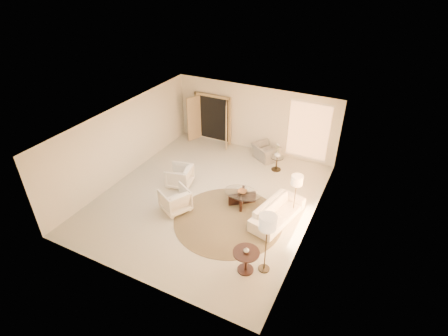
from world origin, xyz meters
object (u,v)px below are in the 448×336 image
at_px(coffee_table, 242,197).
at_px(side_vase, 277,154).
at_px(side_table, 277,162).
at_px(floor_lamp_near, 297,182).
at_px(armchair_right, 175,199).
at_px(sofa, 278,212).
at_px(floor_lamp_far, 268,225).
at_px(armchair_left, 179,175).
at_px(accent_chair, 266,150).
at_px(end_vase, 246,250).
at_px(bowl, 242,192).
at_px(end_table, 246,258).

bearing_deg(coffee_table, side_vase, 83.15).
distance_m(side_table, floor_lamp_near, 2.90).
height_order(armchair_right, side_table, armchair_right).
xyz_separation_m(sofa, floor_lamp_far, (0.37, -2.10, 1.25)).
relative_size(armchair_left, accent_chair, 0.87).
distance_m(armchair_left, coffee_table, 2.50).
bearing_deg(sofa, coffee_table, 91.81).
relative_size(side_table, floor_lamp_far, 0.31).
xyz_separation_m(floor_lamp_near, end_vase, (-0.43, -2.86, -0.53)).
xyz_separation_m(floor_lamp_far, end_vase, (-0.43, -0.26, -0.82)).
height_order(armchair_right, end_vase, armchair_right).
height_order(armchair_right, floor_lamp_near, floor_lamp_near).
bearing_deg(end_vase, armchair_right, 156.52).
bearing_deg(bowl, end_table, -64.00).
xyz_separation_m(floor_lamp_far, bowl, (-1.72, 2.37, -1.07)).
bearing_deg(armchair_right, side_vase, 178.97).
relative_size(sofa, end_table, 3.01).
bearing_deg(side_table, sofa, -70.09).
relative_size(accent_chair, floor_lamp_far, 0.54).
height_order(floor_lamp_near, side_vase, floor_lamp_near).
bearing_deg(end_vase, side_vase, 100.53).
distance_m(coffee_table, bowl, 0.21).
distance_m(accent_chair, coffee_table, 3.23).
bearing_deg(armchair_left, floor_lamp_near, 81.29).
bearing_deg(end_table, accent_chair, 105.89).
relative_size(side_table, bowl, 1.89).
xyz_separation_m(coffee_table, side_vase, (0.31, 2.59, 0.41)).
bearing_deg(coffee_table, end_vase, -64.00).
bearing_deg(side_vase, coffee_table, -96.85).
bearing_deg(side_table, coffee_table, -96.85).
bearing_deg(sofa, end_vase, -168.54).
bearing_deg(end_vase, end_table, 0.00).
bearing_deg(floor_lamp_far, end_table, -149.35).
height_order(sofa, accent_chair, accent_chair).
distance_m(sofa, floor_lamp_far, 2.48).
distance_m(floor_lamp_far, side_vase, 5.23).
xyz_separation_m(accent_chair, bowl, (0.38, -3.20, 0.07)).
height_order(accent_chair, end_vase, accent_chair).
xyz_separation_m(coffee_table, floor_lamp_near, (1.72, 0.23, 0.98)).
height_order(side_table, bowl, side_table).
bearing_deg(bowl, sofa, -11.23).
bearing_deg(accent_chair, floor_lamp_near, 157.85).
relative_size(bowl, end_vase, 1.94).
height_order(end_table, floor_lamp_near, floor_lamp_near).
height_order(armchair_right, accent_chair, armchair_right).
relative_size(sofa, armchair_left, 2.49).
xyz_separation_m(floor_lamp_near, floor_lamp_far, (0.00, -2.60, 0.30)).
height_order(bowl, side_vase, side_vase).
bearing_deg(end_vase, floor_lamp_far, 30.65).
height_order(floor_lamp_far, end_vase, floor_lamp_far).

